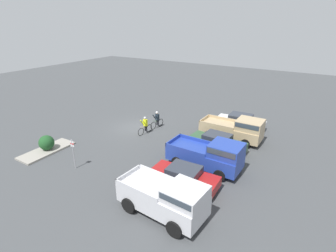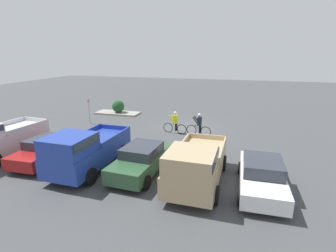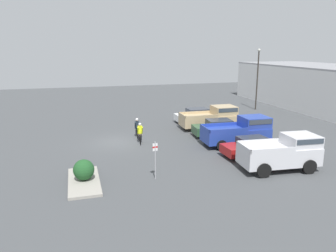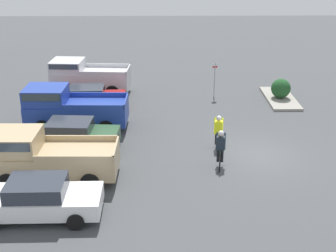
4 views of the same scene
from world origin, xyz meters
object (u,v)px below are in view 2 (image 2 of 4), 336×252
object	(u,v)px
sedan_1	(142,159)
pickup_truck_1	(85,150)
sedan_0	(262,175)
shrub	(118,106)
cyclist_0	(175,123)
cyclist_1	(199,125)
fire_lane_sign	(89,108)
sedan_2	(47,149)
pickup_truck_0	(196,164)

from	to	relation	value
sedan_1	pickup_truck_1	bearing A→B (deg)	11.52
sedan_0	shrub	bearing A→B (deg)	-42.84
cyclist_0	cyclist_1	bearing A→B (deg)	176.39
sedan_1	shrub	world-z (taller)	sedan_1
cyclist_1	fire_lane_sign	distance (m)	9.43
pickup_truck_1	cyclist_1	size ratio (longest dim) A/B	2.88
cyclist_1	cyclist_0	bearing A→B (deg)	-3.61
sedan_2	pickup_truck_0	bearing A→B (deg)	175.81
cyclist_1	fire_lane_sign	world-z (taller)	fire_lane_sign
sedan_0	pickup_truck_0	size ratio (longest dim) A/B	0.86
fire_lane_sign	shrub	bearing A→B (deg)	-99.17
pickup_truck_0	sedan_2	size ratio (longest dim) A/B	1.21
cyclist_0	fire_lane_sign	bearing A→B (deg)	-4.62
shrub	cyclist_1	bearing A→B (deg)	151.53
pickup_truck_0	cyclist_1	bearing A→B (deg)	-81.52
pickup_truck_1	pickup_truck_0	bearing A→B (deg)	179.34
cyclist_0	shrub	size ratio (longest dim) A/B	1.55
sedan_0	cyclist_1	bearing A→B (deg)	-60.75
cyclist_0	shrub	world-z (taller)	cyclist_0
pickup_truck_1	sedan_2	world-z (taller)	pickup_truck_1
pickup_truck_0	shrub	bearing A→B (deg)	-51.10
sedan_2	cyclist_1	world-z (taller)	cyclist_1
pickup_truck_1	cyclist_0	distance (m)	8.00
pickup_truck_0	cyclist_1	distance (m)	7.56
sedan_0	sedan_1	xyz separation A→B (m)	(5.60, -0.17, 0.02)
cyclist_1	pickup_truck_0	bearing A→B (deg)	98.48
cyclist_0	cyclist_1	xyz separation A→B (m)	(-1.80, 0.11, 0.01)
sedan_1	sedan_2	size ratio (longest dim) A/B	1.05
pickup_truck_0	pickup_truck_1	world-z (taller)	pickup_truck_1
sedan_1	sedan_0	bearing A→B (deg)	178.29
pickup_truck_1	cyclist_1	xyz separation A→B (m)	(-4.49, -7.41, -0.32)
sedan_2	fire_lane_sign	distance (m)	7.90
pickup_truck_1	shrub	world-z (taller)	pickup_truck_1
sedan_2	cyclist_0	bearing A→B (deg)	-128.16
sedan_0	cyclist_0	world-z (taller)	cyclist_0
sedan_1	fire_lane_sign	xyz separation A→B (m)	(7.71, -7.56, 0.63)
cyclist_0	cyclist_1	distance (m)	1.80
sedan_0	sedan_2	distance (m)	11.20
sedan_0	cyclist_0	size ratio (longest dim) A/B	2.48
sedan_2	fire_lane_sign	size ratio (longest dim) A/B	1.94
sedan_1	sedan_2	distance (m)	5.60
pickup_truck_1	sedan_2	distance (m)	2.88
sedan_1	fire_lane_sign	distance (m)	10.82
sedan_2	shrub	bearing A→B (deg)	-82.83
cyclist_0	pickup_truck_0	bearing A→B (deg)	111.02
pickup_truck_1	sedan_2	xyz separation A→B (m)	(2.79, -0.55, -0.45)
sedan_0	sedan_2	world-z (taller)	sedan_0
sedan_0	fire_lane_sign	size ratio (longest dim) A/B	2.02
sedan_0	fire_lane_sign	distance (m)	15.40
pickup_truck_1	shrub	bearing A→B (deg)	-70.73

